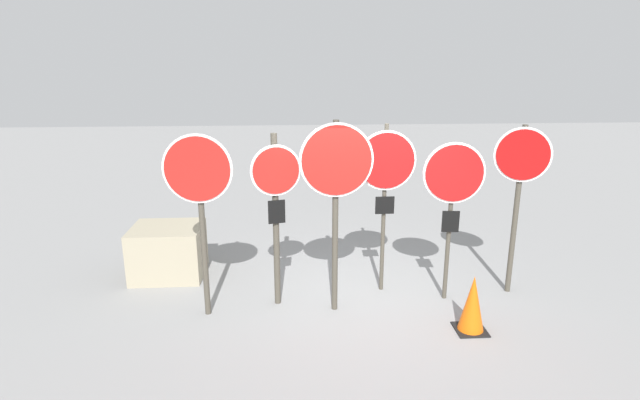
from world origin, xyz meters
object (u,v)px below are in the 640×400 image
Objects in this scene: stop_sign_2 at (336,178)px; traffic_cone_0 at (472,304)px; stop_sign_4 at (453,186)px; stop_sign_5 at (520,176)px; stop_sign_0 at (199,187)px; stop_sign_3 at (386,173)px; storage_crate at (168,251)px; stop_sign_1 at (276,196)px.

stop_sign_2 is 3.48× the size of traffic_cone_0.
stop_sign_5 is (0.99, 0.17, 0.09)m from stop_sign_4.
stop_sign_4 is (3.32, 0.25, -0.11)m from stop_sign_0.
stop_sign_0 is 1.08× the size of stop_sign_4.
stop_sign_3 reaches higher than stop_sign_0.
stop_sign_2 is (1.72, 0.02, 0.09)m from stop_sign_0.
stop_sign_4 is 0.92× the size of stop_sign_5.
stop_sign_3 is 2.30× the size of storage_crate.
stop_sign_4 is 1.01m from stop_sign_5.
stop_sign_5 is (2.60, 0.39, -0.10)m from stop_sign_2.
stop_sign_2 is at bearing -152.81° from stop_sign_5.
stop_sign_1 is 0.93× the size of stop_sign_2.
stop_sign_1 is at bearing -174.64° from stop_sign_4.
stop_sign_2 reaches higher than stop_sign_4.
stop_sign_2 is at bearing -166.34° from stop_sign_4.
stop_sign_3 is 3.32× the size of traffic_cone_0.
stop_sign_1 is at bearing 160.37° from traffic_cone_0.
stop_sign_0 is 3.72m from traffic_cone_0.
stop_sign_3 is at bearing -13.25° from storage_crate.
stop_sign_4 reaches higher than traffic_cone_0.
stop_sign_2 is at bearing -30.74° from stop_sign_1.
stop_sign_0 is at bearing 176.85° from stop_sign_2.
stop_sign_1 is at bearing -169.45° from stop_sign_3.
stop_sign_4 is at bearing 7.04° from stop_sign_0.
stop_sign_2 is 3.20m from storage_crate.
storage_crate is (-3.27, 0.77, -1.39)m from stop_sign_3.
stop_sign_4 is at bearing 4.12° from stop_sign_2.
storage_crate is (-4.12, 1.11, -1.26)m from stop_sign_4.
stop_sign_5 reaches higher than stop_sign_4.
stop_sign_2 is at bearing -144.57° from stop_sign_3.
storage_crate is at bearing 154.77° from traffic_cone_0.
stop_sign_0 is 3.33m from stop_sign_4.
stop_sign_0 is at bearing 169.79° from traffic_cone_0.
stop_sign_1 reaches higher than stop_sign_4.
stop_sign_1 reaches higher than traffic_cone_0.
stop_sign_0 is 1.00m from stop_sign_1.
stop_sign_3 is 1.85m from stop_sign_5.
stop_sign_4 is at bearing -23.49° from stop_sign_3.
stop_sign_2 is (0.78, -0.24, 0.29)m from stop_sign_1.
stop_sign_0 is 0.95× the size of stop_sign_2.
stop_sign_2 is 2.32m from traffic_cone_0.
stop_sign_4 is at bearing -151.95° from stop_sign_5.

